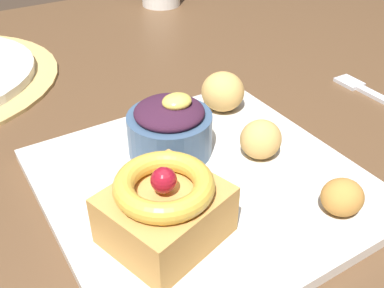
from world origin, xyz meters
TOP-DOWN VIEW (x-y plane):
  - dining_table at (0.00, 0.00)m, footprint 1.31×0.96m
  - front_plate at (-0.04, -0.17)m, footprint 0.28×0.28m
  - cake_slice at (-0.11, -0.22)m, footprint 0.11×0.10m
  - berry_ramekin at (-0.05, -0.12)m, footprint 0.09×0.09m
  - fritter_front at (0.03, -0.27)m, footprint 0.04×0.04m
  - fritter_middle at (0.05, -0.07)m, footprint 0.05×0.05m
  - fritter_back at (0.02, -0.17)m, footprint 0.04×0.04m
  - fork at (0.25, -0.13)m, footprint 0.03×0.13m

SIDE VIEW (x-z plane):
  - dining_table at x=0.00m, z-range 0.27..1.00m
  - fork at x=0.25m, z-range 0.73..0.73m
  - front_plate at x=-0.04m, z-range 0.73..0.74m
  - fritter_front at x=0.03m, z-range 0.74..0.77m
  - fritter_back at x=0.02m, z-range 0.74..0.78m
  - fritter_middle at x=0.05m, z-range 0.74..0.79m
  - berry_ramekin at x=-0.05m, z-range 0.74..0.80m
  - cake_slice at x=-0.11m, z-range 0.74..0.81m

